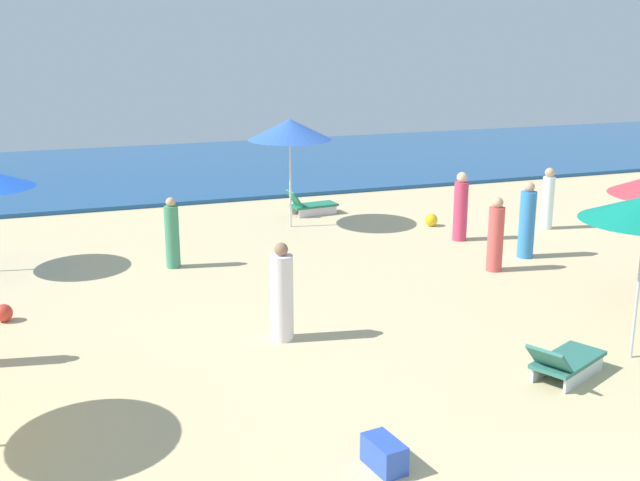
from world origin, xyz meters
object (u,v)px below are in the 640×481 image
(lounge_chair_4_0, at_px, (565,362))
(beachgoer_3, at_px, (496,236))
(lounge_chair_0_0, at_px, (310,205))
(beachgoer_7, at_px, (548,200))
(umbrella_0, at_px, (290,129))
(beachgoer_6, at_px, (461,208))
(beachgoer_2, at_px, (172,235))
(beach_ball_1, at_px, (431,220))
(beachgoer_0, at_px, (282,295))
(beach_ball_0, at_px, (4,313))
(cooler_box_2, at_px, (384,454))
(beachgoer_4, at_px, (527,222))

(lounge_chair_4_0, height_order, beachgoer_3, beachgoer_3)
(lounge_chair_0_0, relative_size, beachgoer_7, 0.91)
(umbrella_0, distance_m, beachgoer_6, 4.68)
(beachgoer_2, height_order, beach_ball_1, beachgoer_2)
(lounge_chair_0_0, relative_size, beachgoer_0, 0.86)
(umbrella_0, height_order, beachgoer_3, umbrella_0)
(beach_ball_0, xyz_separation_m, cooler_box_2, (4.38, -6.58, 0.02))
(umbrella_0, distance_m, cooler_box_2, 11.82)
(lounge_chair_0_0, bearing_deg, beach_ball_1, -138.07)
(beachgoer_2, xyz_separation_m, beachgoer_4, (7.59, -1.86, 0.08))
(umbrella_0, relative_size, beach_ball_1, 8.48)
(beach_ball_0, bearing_deg, cooler_box_2, -56.33)
(beachgoer_3, bearing_deg, umbrella_0, -174.76)
(beachgoer_4, height_order, beach_ball_0, beachgoer_4)
(beachgoer_3, bearing_deg, beachgoer_0, -93.31)
(beach_ball_1, bearing_deg, beachgoer_6, -89.60)
(beachgoer_2, relative_size, cooler_box_2, 2.66)
(beachgoer_2, bearing_deg, umbrella_0, -177.44)
(beachgoer_2, xyz_separation_m, beachgoer_3, (6.39, -2.50, 0.03))
(beachgoer_7, bearing_deg, lounge_chair_0_0, 166.01)
(beachgoer_4, xyz_separation_m, beachgoer_6, (-0.67, 1.78, -0.01))
(lounge_chair_4_0, relative_size, beachgoer_6, 0.92)
(beachgoer_0, height_order, beachgoer_6, beachgoer_6)
(beachgoer_4, relative_size, beach_ball_1, 5.24)
(lounge_chair_4_0, xyz_separation_m, beachgoer_4, (3.05, 5.61, 0.54))
(lounge_chair_4_0, distance_m, beach_ball_1, 9.16)
(lounge_chair_4_0, height_order, beachgoer_0, beachgoer_0)
(lounge_chair_4_0, relative_size, beachgoer_3, 0.97)
(lounge_chair_4_0, bearing_deg, cooler_box_2, 85.06)
(beachgoer_3, relative_size, beach_ball_1, 4.87)
(lounge_chair_4_0, relative_size, cooler_box_2, 2.67)
(beachgoer_2, height_order, cooler_box_2, beachgoer_2)
(beachgoer_3, relative_size, beach_ball_0, 5.08)
(beachgoer_2, distance_m, beachgoer_4, 7.81)
(beachgoer_3, distance_m, beachgoer_7, 4.15)
(beachgoer_2, relative_size, beachgoer_3, 0.96)
(lounge_chair_0_0, xyz_separation_m, beachgoer_4, (3.23, -5.49, 0.54))
(beachgoer_6, xyz_separation_m, beachgoer_7, (2.65, 0.25, -0.04))
(beachgoer_2, height_order, beach_ball_0, beachgoer_2)
(beachgoer_4, bearing_deg, beachgoer_0, -104.37)
(umbrella_0, xyz_separation_m, beach_ball_1, (3.47, -1.14, -2.36))
(beachgoer_6, bearing_deg, beachgoer_7, 80.97)
(lounge_chair_0_0, relative_size, beachgoer_2, 0.93)
(beachgoer_0, relative_size, beach_ball_1, 5.07)
(beachgoer_2, bearing_deg, beachgoer_3, 124.86)
(beachgoer_3, xyz_separation_m, beachgoer_7, (3.17, 2.67, 0.00))
(cooler_box_2, bearing_deg, beach_ball_1, -38.87)
(lounge_chair_4_0, xyz_separation_m, beachgoer_6, (2.38, 7.39, 0.53))
(beach_ball_1, bearing_deg, lounge_chair_4_0, -104.99)
(beachgoer_7, relative_size, beach_ball_0, 5.02)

